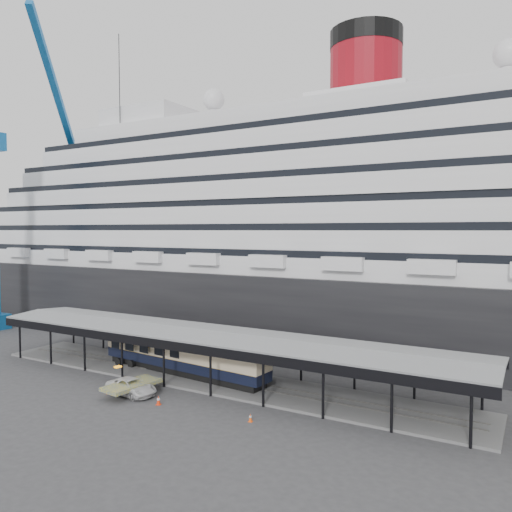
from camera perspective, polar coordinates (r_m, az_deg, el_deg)
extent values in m
plane|color=#363638|center=(50.91, -8.58, -15.31)|extent=(200.00, 200.00, 0.00)
cube|color=black|center=(76.83, 6.42, -5.22)|extent=(130.00, 30.00, 10.00)
cylinder|color=maroon|center=(76.33, 12.42, 19.24)|extent=(10.00, 10.00, 9.00)
cylinder|color=black|center=(77.96, 12.47, 22.95)|extent=(10.10, 10.10, 2.50)
sphere|color=silver|center=(87.53, -4.86, 17.37)|extent=(3.60, 3.60, 3.60)
sphere|color=silver|center=(73.27, 26.87, 19.94)|extent=(3.60, 3.60, 3.60)
cube|color=slate|center=(54.69, -5.23, -13.85)|extent=(56.00, 8.00, 0.24)
cube|color=slate|center=(54.08, -5.68, -13.87)|extent=(54.00, 0.08, 0.10)
cube|color=slate|center=(55.21, -4.79, -13.51)|extent=(54.00, 0.08, 0.10)
cube|color=black|center=(50.07, -8.26, -10.33)|extent=(56.00, 0.18, 0.90)
cube|color=black|center=(57.26, -2.64, -8.60)|extent=(56.00, 0.18, 0.90)
cube|color=slate|center=(53.44, -5.26, -8.65)|extent=(56.00, 9.00, 0.24)
cube|color=#1664AC|center=(89.48, -22.14, 17.84)|extent=(12.92, 17.86, 16.80)
cylinder|color=black|center=(84.41, -15.19, 8.09)|extent=(0.12, 0.12, 47.21)
imported|color=silver|center=(51.39, -14.03, -14.30)|extent=(5.79, 3.24, 1.53)
cube|color=black|center=(56.67, -8.37, -12.78)|extent=(20.87, 4.28, 0.69)
cube|color=black|center=(56.44, -8.38, -11.91)|extent=(21.89, 4.76, 1.09)
cube|color=beige|center=(56.15, -8.39, -10.74)|extent=(21.89, 4.80, 1.28)
cube|color=black|center=(55.95, -8.39, -9.90)|extent=(21.89, 4.76, 0.40)
cube|color=#F04F0D|center=(52.41, -16.51, -14.84)|extent=(0.49, 0.49, 0.03)
cone|color=#F04F0D|center=(52.30, -16.51, -14.47)|extent=(0.41, 0.41, 0.71)
cylinder|color=white|center=(52.28, -16.51, -14.40)|extent=(0.23, 0.23, 0.14)
cube|color=#F3320D|center=(48.35, -11.08, -16.32)|extent=(0.54, 0.54, 0.03)
cone|color=#F3320D|center=(48.21, -11.09, -15.85)|extent=(0.46, 0.46, 0.82)
cylinder|color=white|center=(48.18, -11.09, -15.76)|extent=(0.26, 0.26, 0.16)
cube|color=#F84F0D|center=(43.73, -0.65, -18.39)|extent=(0.39, 0.39, 0.03)
cone|color=#F84F0D|center=(43.60, -0.65, -17.98)|extent=(0.33, 0.33, 0.67)
cylinder|color=white|center=(43.58, -0.65, -17.90)|extent=(0.22, 0.22, 0.13)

